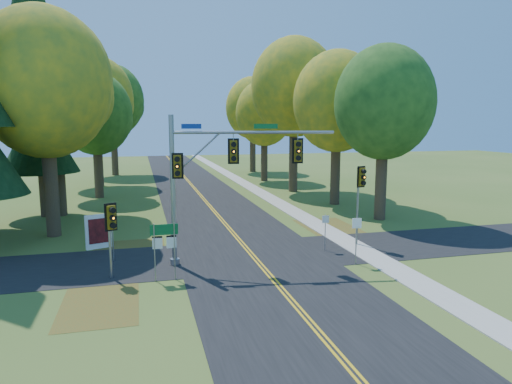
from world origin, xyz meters
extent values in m
plane|color=#3F5A20|center=(0.00, 0.00, 0.00)|extent=(160.00, 160.00, 0.00)
cube|color=black|center=(0.00, 0.00, 0.01)|extent=(8.00, 160.00, 0.02)
cube|color=black|center=(0.00, 2.00, 0.01)|extent=(60.00, 6.00, 0.02)
cube|color=gold|center=(-0.10, 0.00, 0.03)|extent=(0.10, 160.00, 0.01)
cube|color=gold|center=(0.10, 0.00, 0.03)|extent=(0.10, 160.00, 0.01)
cube|color=#9E998E|center=(6.20, 0.00, 0.03)|extent=(1.60, 160.00, 0.06)
cube|color=brown|center=(-6.50, 4.00, 0.01)|extent=(4.00, 6.00, 0.00)
cube|color=brown|center=(6.80, 6.00, 0.01)|extent=(3.50, 8.00, 0.00)
cube|color=brown|center=(-7.50, -3.00, 0.01)|extent=(3.00, 5.00, 0.00)
cylinder|color=#38281C|center=(-11.20, 9.30, 3.38)|extent=(0.86, 0.86, 6.75)
ellipsoid|color=gold|center=(-11.20, 9.30, 9.55)|extent=(8.00, 8.00, 9.20)
sphere|color=gold|center=(-9.60, 10.50, 8.75)|extent=(4.80, 4.80, 4.80)
sphere|color=gold|center=(-12.60, 8.50, 10.35)|extent=(4.40, 4.40, 4.40)
cylinder|color=#38281C|center=(11.50, 8.70, 3.04)|extent=(0.83, 0.83, 6.08)
ellipsoid|color=#437725|center=(11.50, 8.70, 8.60)|extent=(7.20, 7.20, 8.28)
sphere|color=#437725|center=(12.94, 9.78, 7.88)|extent=(4.32, 4.32, 4.32)
sphere|color=#437725|center=(10.24, 7.98, 9.32)|extent=(3.96, 3.96, 3.96)
cylinder|color=#38281C|center=(-11.80, 16.20, 3.71)|extent=(0.89, 0.89, 7.42)
ellipsoid|color=gold|center=(-11.80, 16.20, 10.43)|extent=(8.60, 8.60, 9.89)
sphere|color=gold|center=(-10.08, 17.49, 9.57)|extent=(5.16, 5.16, 5.16)
sphere|color=gold|center=(-13.30, 15.34, 11.29)|extent=(4.73, 4.73, 4.73)
cylinder|color=#38281C|center=(10.90, 15.50, 3.15)|extent=(0.84, 0.84, 6.30)
ellipsoid|color=gold|center=(10.90, 15.50, 8.96)|extent=(7.60, 7.60, 8.74)
sphere|color=gold|center=(12.42, 16.64, 8.20)|extent=(4.56, 4.56, 4.56)
sphere|color=gold|center=(9.57, 14.74, 9.72)|extent=(4.18, 4.18, 4.18)
cylinder|color=#38281C|center=(-9.60, 24.40, 2.81)|extent=(0.81, 0.81, 5.62)
ellipsoid|color=#437725|center=(-9.60, 24.40, 8.00)|extent=(6.80, 6.80, 7.82)
sphere|color=#437725|center=(-8.24, 25.42, 7.33)|extent=(4.08, 4.08, 4.08)
sphere|color=#437725|center=(-10.79, 23.72, 8.69)|extent=(3.74, 3.74, 3.74)
cylinder|color=#38281C|center=(9.80, 23.60, 3.83)|extent=(0.90, 0.90, 7.65)
ellipsoid|color=gold|center=(9.80, 23.60, 10.73)|extent=(8.80, 8.80, 10.12)
sphere|color=gold|center=(11.56, 24.92, 9.85)|extent=(5.28, 5.28, 5.28)
sphere|color=gold|center=(8.26, 22.72, 11.61)|extent=(4.84, 4.84, 4.84)
cylinder|color=#38281C|center=(-10.20, 33.10, 3.49)|extent=(0.87, 0.87, 6.98)
ellipsoid|color=gold|center=(-10.20, 33.10, 9.85)|extent=(8.20, 8.20, 9.43)
sphere|color=gold|center=(-8.56, 34.33, 9.03)|extent=(4.92, 4.92, 4.92)
sphere|color=gold|center=(-11.63, 32.28, 10.67)|extent=(4.51, 4.51, 4.51)
cylinder|color=#38281C|center=(9.20, 32.80, 2.93)|extent=(0.82, 0.82, 5.85)
ellipsoid|color=gold|center=(9.20, 32.80, 8.30)|extent=(7.00, 7.00, 8.05)
sphere|color=gold|center=(10.60, 33.85, 7.60)|extent=(4.20, 4.20, 4.20)
sphere|color=gold|center=(7.97, 32.10, 9.00)|extent=(3.85, 3.85, 3.85)
cylinder|color=#38281C|center=(-9.00, 44.00, 3.60)|extent=(0.88, 0.88, 7.20)
ellipsoid|color=#437725|center=(-9.00, 44.00, 10.14)|extent=(8.40, 8.40, 9.66)
sphere|color=#437725|center=(-7.32, 45.26, 9.30)|extent=(5.04, 5.04, 5.04)
sphere|color=#437725|center=(-10.47, 43.16, 10.98)|extent=(4.62, 4.62, 4.62)
cylinder|color=#38281C|center=(10.40, 43.50, 3.26)|extent=(0.85, 0.85, 6.53)
ellipsoid|color=gold|center=(10.40, 43.50, 9.26)|extent=(7.80, 7.80, 8.97)
sphere|color=gold|center=(11.96, 44.67, 8.47)|extent=(4.68, 4.68, 4.68)
sphere|color=gold|center=(9.04, 42.72, 10.04)|extent=(4.29, 4.29, 4.29)
cylinder|color=#38281C|center=(-13.00, 16.00, 1.71)|extent=(0.50, 0.50, 3.42)
cone|color=black|center=(-13.00, 16.00, 6.15)|extent=(5.60, 5.60, 5.45)
cone|color=black|center=(-13.00, 16.00, 10.04)|extent=(4.57, 4.57, 5.45)
cone|color=black|center=(-13.00, 16.00, 13.94)|extent=(3.55, 3.55, 5.45)
cylinder|color=gray|center=(-4.20, 1.30, 3.77)|extent=(0.24, 0.24, 7.54)
cylinder|color=gray|center=(-4.20, 1.30, 0.16)|extent=(0.47, 0.47, 0.32)
cylinder|color=gray|center=(-0.21, 0.70, 6.67)|extent=(8.01, 1.35, 0.15)
cylinder|color=gray|center=(-3.03, 1.12, 5.60)|extent=(2.42, 0.46, 2.22)
cylinder|color=gray|center=(-1.22, 0.85, 6.48)|extent=(0.04, 0.04, 0.39)
cube|color=#72590C|center=(-1.22, 0.85, 5.75)|extent=(0.41, 0.37, 1.08)
cube|color=black|center=(-1.22, 0.85, 5.75)|extent=(0.56, 0.12, 1.27)
sphere|color=orange|center=(-1.26, 0.60, 5.75)|extent=(0.19, 0.19, 0.19)
cylinder|color=black|center=(-1.26, 0.60, 6.09)|extent=(0.28, 0.21, 0.26)
cylinder|color=black|center=(-1.26, 0.60, 5.75)|extent=(0.28, 0.21, 0.26)
cylinder|color=black|center=(-1.26, 0.60, 5.40)|extent=(0.28, 0.21, 0.26)
cylinder|color=gray|center=(1.97, 0.37, 6.48)|extent=(0.04, 0.04, 0.39)
cube|color=#72590C|center=(1.97, 0.37, 5.75)|extent=(0.41, 0.37, 1.08)
cube|color=black|center=(1.97, 0.37, 5.75)|extent=(0.56, 0.12, 1.27)
sphere|color=orange|center=(1.94, 0.12, 5.75)|extent=(0.19, 0.19, 0.19)
cylinder|color=black|center=(1.94, 0.12, 6.09)|extent=(0.28, 0.21, 0.26)
cylinder|color=black|center=(1.94, 0.12, 5.75)|extent=(0.28, 0.21, 0.26)
cylinder|color=black|center=(1.94, 0.12, 5.40)|extent=(0.28, 0.21, 0.26)
cube|color=#72590C|center=(-3.96, 1.10, 5.06)|extent=(0.41, 0.37, 1.08)
cube|color=black|center=(-3.96, 1.10, 5.06)|extent=(0.56, 0.12, 1.27)
sphere|color=orange|center=(-3.99, 0.85, 5.06)|extent=(0.19, 0.19, 0.19)
cylinder|color=black|center=(-3.99, 0.85, 5.40)|extent=(0.28, 0.21, 0.26)
cylinder|color=black|center=(-3.99, 0.85, 5.06)|extent=(0.28, 0.21, 0.26)
cylinder|color=black|center=(-3.99, 0.85, 4.72)|extent=(0.28, 0.21, 0.26)
cube|color=navy|center=(-3.24, 1.15, 6.98)|extent=(0.96, 0.19, 0.24)
cube|color=#0C5926|center=(0.38, 0.61, 6.98)|extent=(1.18, 0.22, 0.24)
cylinder|color=gray|center=(6.51, 2.54, 2.30)|extent=(0.13, 0.13, 4.59)
cube|color=#72590C|center=(6.55, 2.31, 4.07)|extent=(0.41, 0.37, 1.04)
cube|color=black|center=(6.55, 2.31, 4.07)|extent=(0.54, 0.13, 1.23)
sphere|color=orange|center=(6.59, 2.07, 4.07)|extent=(0.19, 0.19, 0.19)
cylinder|color=black|center=(6.59, 2.07, 4.41)|extent=(0.28, 0.21, 0.25)
cylinder|color=black|center=(6.59, 2.07, 4.07)|extent=(0.28, 0.21, 0.25)
cylinder|color=black|center=(6.59, 2.07, 3.74)|extent=(0.28, 0.21, 0.25)
cylinder|color=gray|center=(-7.21, 0.00, 1.74)|extent=(0.13, 0.13, 3.48)
cube|color=#72590C|center=(-7.11, -0.22, 2.94)|extent=(0.47, 0.45, 1.09)
cube|color=black|center=(-7.11, -0.22, 2.94)|extent=(0.53, 0.26, 1.28)
sphere|color=orange|center=(-7.01, -0.45, 2.94)|extent=(0.20, 0.20, 0.20)
cylinder|color=black|center=(-7.01, -0.45, 3.28)|extent=(0.31, 0.27, 0.26)
cylinder|color=black|center=(-7.01, -0.45, 2.94)|extent=(0.31, 0.27, 0.26)
cylinder|color=black|center=(-7.01, -0.45, 2.59)|extent=(0.31, 0.27, 0.26)
cylinder|color=gray|center=(-5.25, -0.93, 1.34)|extent=(0.05, 0.05, 2.69)
cylinder|color=gray|center=(-4.35, -0.91, 1.34)|extent=(0.05, 0.05, 2.69)
cube|color=#0C5827|center=(-4.80, -0.89, 2.37)|extent=(1.25, 0.06, 0.49)
cube|color=silver|center=(-4.80, -0.89, 2.37)|extent=(1.08, 0.02, 0.07)
cube|color=silver|center=(-5.11, -0.90, 1.75)|extent=(0.45, 0.04, 0.49)
cube|color=black|center=(-5.11, -0.90, 2.04)|extent=(0.45, 0.01, 0.09)
cube|color=silver|center=(-4.49, -0.89, 1.75)|extent=(0.45, 0.04, 0.49)
cube|color=black|center=(-4.49, -0.89, 2.04)|extent=(0.45, 0.01, 0.09)
cube|color=white|center=(-8.19, 5.50, 0.99)|extent=(1.42, 0.63, 1.98)
cube|color=maroon|center=(-8.16, 5.40, 1.04)|extent=(1.05, 0.36, 1.43)
cube|color=white|center=(-8.72, 5.33, 0.16)|extent=(0.11, 0.11, 0.33)
cube|color=white|center=(-7.67, 5.67, 0.16)|extent=(0.11, 0.11, 0.33)
cylinder|color=gray|center=(4.20, 1.83, 1.05)|extent=(0.05, 0.05, 2.09)
cube|color=silver|center=(4.20, 1.81, 1.81)|extent=(0.40, 0.04, 0.43)
cylinder|color=gray|center=(4.74, -0.88, 1.24)|extent=(0.06, 0.06, 2.48)
cube|color=white|center=(4.74, -0.90, 2.14)|extent=(0.47, 0.11, 0.51)
cylinder|color=gray|center=(-7.25, 2.78, 1.21)|extent=(0.05, 0.05, 2.42)
cube|color=silver|center=(-7.24, 2.76, 2.09)|extent=(0.46, 0.11, 0.49)
camera|label=1|loc=(-5.77, -21.36, 7.15)|focal=32.00mm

